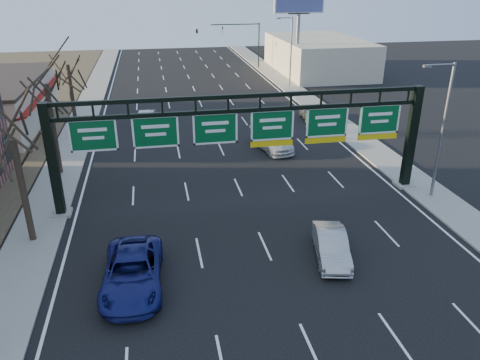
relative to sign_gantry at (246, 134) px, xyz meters
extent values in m
plane|color=black|center=(-0.16, -8.00, -4.63)|extent=(160.00, 160.00, 0.00)
cube|color=gray|center=(-12.96, 12.00, -4.57)|extent=(3.00, 120.00, 0.12)
cube|color=gray|center=(12.64, 12.00, -4.57)|extent=(3.00, 120.00, 0.12)
cube|color=white|center=(-0.16, 12.00, -4.62)|extent=(21.60, 120.00, 0.01)
cube|color=black|center=(-11.86, 0.00, -1.03)|extent=(0.55, 0.55, 7.20)
cube|color=gray|center=(-11.86, 0.00, -4.53)|extent=(1.20, 1.20, 0.20)
cube|color=black|center=(11.54, 0.00, -1.03)|extent=(0.55, 0.55, 7.20)
cube|color=gray|center=(11.54, 0.00, -4.53)|extent=(1.20, 1.20, 0.20)
cube|color=black|center=(-0.16, 0.00, 2.42)|extent=(23.40, 0.25, 0.25)
cube|color=black|center=(-0.16, 0.00, 1.52)|extent=(23.40, 0.25, 0.25)
cube|color=#054D23|center=(-9.33, 0.00, 0.47)|extent=(2.80, 0.10, 2.00)
cube|color=#054D23|center=(-5.66, 0.00, 0.47)|extent=(2.80, 0.10, 2.00)
cube|color=#054D23|center=(-1.99, 0.00, 0.47)|extent=(2.80, 0.10, 2.00)
cube|color=#054D23|center=(1.67, 0.00, 0.47)|extent=(2.80, 0.10, 2.00)
cube|color=yellow|center=(1.67, 0.00, -0.75)|extent=(2.80, 0.10, 0.40)
cube|color=#054D23|center=(5.34, 0.00, 0.47)|extent=(2.80, 0.10, 2.00)
cube|color=yellow|center=(5.34, 0.00, -0.75)|extent=(2.80, 0.10, 0.40)
cube|color=#054D23|center=(9.01, 0.00, 0.47)|extent=(2.80, 0.10, 2.00)
cube|color=yellow|center=(9.01, 0.00, -0.75)|extent=(2.80, 0.10, 0.40)
cube|color=maroon|center=(-16.56, 21.00, -1.63)|extent=(1.20, 18.00, 0.40)
cube|color=#BDB09C|center=(19.84, 42.00, -2.13)|extent=(12.00, 20.00, 5.00)
cylinder|color=black|center=(-12.96, -3.00, -1.47)|extent=(0.36, 0.36, 6.08)
cylinder|color=black|center=(-12.96, 7.00, -1.09)|extent=(0.36, 0.36, 6.84)
cylinder|color=black|center=(-12.96, 17.00, -1.28)|extent=(0.36, 0.36, 6.46)
cylinder|color=slate|center=(12.44, -2.00, -0.01)|extent=(0.20, 0.20, 9.00)
cylinder|color=slate|center=(11.54, -2.00, 4.39)|extent=(1.80, 0.12, 0.12)
cube|color=slate|center=(10.64, -2.00, 4.34)|extent=(0.50, 0.22, 0.15)
cylinder|color=slate|center=(12.44, 32.00, -0.01)|extent=(0.20, 0.20, 9.00)
cylinder|color=slate|center=(11.54, 32.00, 4.39)|extent=(1.80, 0.12, 0.12)
cube|color=slate|center=(10.64, 32.00, 4.34)|extent=(0.50, 0.22, 0.15)
cylinder|color=slate|center=(14.84, 37.00, -0.13)|extent=(0.50, 0.50, 9.00)
cube|color=slate|center=(14.84, 37.00, 4.37)|extent=(3.00, 0.30, 0.20)
cube|color=white|center=(14.84, 37.00, 5.87)|extent=(7.00, 0.30, 3.00)
cube|color=#464E8D|center=(14.84, 36.80, 5.87)|extent=(6.60, 0.05, 2.60)
cylinder|color=black|center=(11.64, 47.00, -1.13)|extent=(0.18, 0.18, 7.00)
cylinder|color=black|center=(7.84, 47.00, 2.17)|extent=(7.60, 0.14, 0.14)
imported|color=black|center=(5.84, 47.00, 1.37)|extent=(0.20, 0.20, 1.00)
imported|color=black|center=(1.84, 47.00, 1.37)|extent=(0.54, 0.54, 1.62)
imported|color=navy|center=(-7.27, -8.42, -3.79)|extent=(3.06, 6.14, 1.67)
imported|color=#A6A6AA|center=(3.01, -7.83, -3.90)|extent=(2.46, 4.68, 1.47)
imported|color=silver|center=(4.15, 9.22, -3.85)|extent=(3.23, 5.68, 1.55)
imported|color=#45474B|center=(10.34, 17.33, -3.92)|extent=(1.93, 4.25, 1.42)
imported|color=#B9B9BE|center=(-6.42, 18.22, -3.92)|extent=(1.89, 4.40, 1.41)
camera|label=1|loc=(-5.73, -27.73, 9.24)|focal=35.00mm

